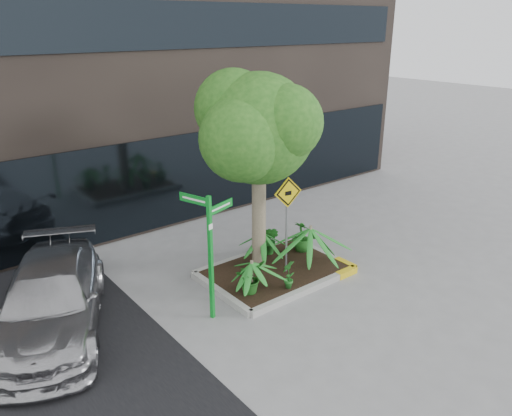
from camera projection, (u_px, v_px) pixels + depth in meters
ground at (277, 282)px, 11.63m from camera, size 80.00×80.00×0.00m
planter at (277, 271)px, 11.93m from camera, size 3.35×2.36×0.15m
tree at (258, 129)px, 10.94m from camera, size 3.18×2.82×4.77m
palm_front at (311, 228)px, 11.71m from camera, size 1.18×1.18×1.32m
palm_left at (252, 263)px, 10.65m from camera, size 0.85×0.85×0.95m
palm_back at (263, 233)px, 12.00m from camera, size 0.92×0.92×1.03m
parked_car at (51, 300)px, 9.62m from camera, size 3.56×4.89×1.32m
shrub_a at (250, 277)px, 10.79m from camera, size 0.83×0.83×0.70m
shrub_b at (302, 236)px, 12.74m from camera, size 0.52×0.52×0.80m
shrub_c at (289, 274)px, 10.97m from camera, size 0.49×0.49×0.66m
shrub_d at (270, 240)px, 12.56m from camera, size 0.53×0.53×0.76m
street_sign_post at (210, 243)px, 9.74m from camera, size 0.92×0.76×2.64m
cattle_sign at (287, 209)px, 11.26m from camera, size 0.71×0.13×2.33m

